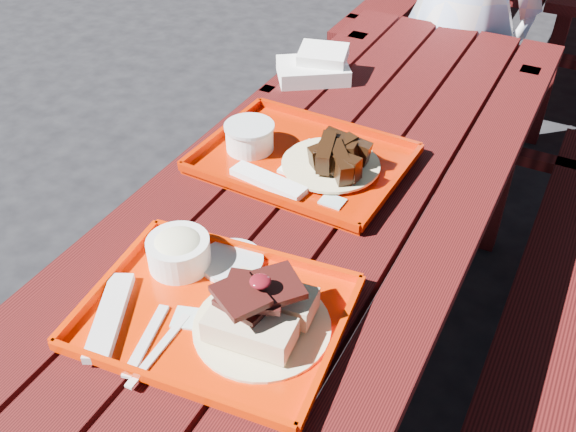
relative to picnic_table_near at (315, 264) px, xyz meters
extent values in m
plane|color=black|center=(0.00, 0.00, -0.56)|extent=(60.00, 60.00, 0.00)
cube|color=#440D0D|center=(-0.30, 0.00, 0.17)|extent=(0.14, 2.40, 0.04)
cube|color=#440D0D|center=(-0.15, 0.00, 0.17)|extent=(0.14, 2.40, 0.04)
cube|color=#440D0D|center=(0.00, 0.00, 0.17)|extent=(0.14, 2.40, 0.04)
cube|color=#440D0D|center=(0.15, 0.00, 0.17)|extent=(0.14, 2.40, 0.04)
cube|color=#440D0D|center=(0.30, 0.00, 0.17)|extent=(0.14, 2.40, 0.04)
cube|color=#440D0D|center=(-0.58, 0.00, -0.13)|extent=(0.25, 2.40, 0.04)
cube|color=#440D0D|center=(-0.58, 0.84, -0.35)|extent=(0.06, 0.06, 0.42)
cube|color=#440D0D|center=(0.58, 0.00, -0.13)|extent=(0.25, 2.40, 0.04)
cube|color=#440D0D|center=(0.58, 0.84, -0.35)|extent=(0.06, 0.06, 0.42)
cube|color=#440D0D|center=(-0.30, 0.96, -0.19)|extent=(0.06, 0.06, 0.75)
cube|color=#440D0D|center=(0.30, 0.96, -0.19)|extent=(0.06, 0.06, 0.75)
cube|color=#440D0D|center=(0.00, 0.96, -0.13)|extent=(1.40, 0.06, 0.04)
cube|color=#440D0D|center=(-0.58, 1.96, -0.35)|extent=(0.06, 0.06, 0.42)
cube|color=#440D0D|center=(-0.30, 1.84, -0.19)|extent=(0.06, 0.06, 0.75)
cube|color=#440D0D|center=(0.30, 1.84, -0.19)|extent=(0.06, 0.06, 0.75)
cube|color=#440D0D|center=(0.00, 1.84, -0.13)|extent=(1.40, 0.06, 0.04)
cube|color=red|center=(-0.02, -0.41, 0.20)|extent=(0.51, 0.41, 0.01)
cube|color=red|center=(-0.04, -0.23, 0.21)|extent=(0.47, 0.06, 0.02)
cube|color=red|center=(0.00, -0.59, 0.21)|extent=(0.47, 0.06, 0.02)
cube|color=red|center=(0.22, -0.39, 0.21)|extent=(0.05, 0.36, 0.02)
cube|color=red|center=(-0.25, -0.44, 0.21)|extent=(0.05, 0.36, 0.02)
cylinder|color=beige|center=(0.08, -0.40, 0.21)|extent=(0.26, 0.26, 0.01)
cube|color=beige|center=(0.08, -0.45, 0.24)|extent=(0.17, 0.09, 0.05)
cube|color=beige|center=(0.08, -0.36, 0.24)|extent=(0.17, 0.09, 0.05)
ellipsoid|color=#560C14|center=(0.08, -0.40, 0.33)|extent=(0.04, 0.04, 0.02)
cylinder|color=white|center=(-0.16, -0.33, 0.23)|extent=(0.13, 0.13, 0.06)
ellipsoid|color=#F2EEBB|center=(-0.16, -0.33, 0.25)|extent=(0.11, 0.11, 0.05)
cylinder|color=silver|center=(-0.06, -0.28, 0.21)|extent=(0.13, 0.13, 0.01)
cube|color=silver|center=(-0.18, -0.52, 0.21)|extent=(0.14, 0.21, 0.02)
cube|color=silver|center=(-0.09, -0.53, 0.21)|extent=(0.06, 0.17, 0.01)
cube|color=silver|center=(-0.06, -0.54, 0.21)|extent=(0.02, 0.18, 0.01)
cube|color=silver|center=(-0.06, -0.45, 0.20)|extent=(0.07, 0.07, 0.00)
cube|color=#B21B00|center=(-0.11, 0.13, 0.20)|extent=(0.50, 0.40, 0.01)
cube|color=#B21B00|center=(-0.10, 0.32, 0.21)|extent=(0.49, 0.03, 0.02)
cube|color=#B21B00|center=(-0.11, -0.05, 0.21)|extent=(0.49, 0.03, 0.02)
cube|color=#B21B00|center=(0.14, 0.13, 0.21)|extent=(0.03, 0.38, 0.02)
cube|color=#B21B00|center=(-0.35, 0.14, 0.21)|extent=(0.03, 0.38, 0.02)
cube|color=white|center=(-0.05, 0.13, 0.21)|extent=(0.17, 0.17, 0.01)
cylinder|color=beige|center=(-0.03, 0.13, 0.22)|extent=(0.25, 0.25, 0.01)
cylinder|color=white|center=(-0.25, 0.12, 0.23)|extent=(0.12, 0.12, 0.06)
cylinder|color=silver|center=(-0.25, 0.12, 0.27)|extent=(0.13, 0.13, 0.01)
cube|color=white|center=(-0.13, 0.00, 0.21)|extent=(0.21, 0.08, 0.02)
cube|color=silver|center=(0.03, 0.01, 0.21)|extent=(0.06, 0.05, 0.00)
cube|color=white|center=(-0.29, 0.58, 0.21)|extent=(0.27, 0.25, 0.05)
cube|color=white|center=(-0.28, 0.61, 0.26)|extent=(0.17, 0.15, 0.04)
camera|label=1|loc=(0.49, -1.09, 1.10)|focal=40.00mm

